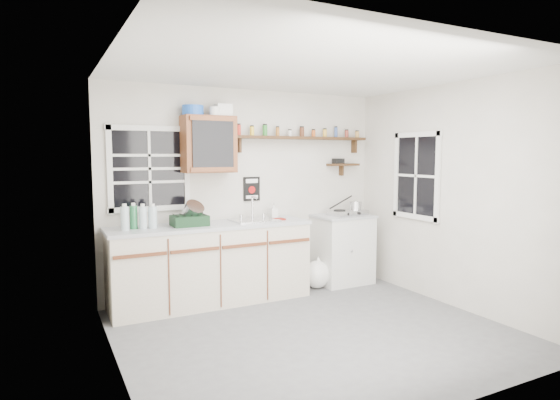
{
  "coord_description": "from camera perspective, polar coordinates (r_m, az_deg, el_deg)",
  "views": [
    {
      "loc": [
        -2.3,
        -3.75,
        1.71
      ],
      "look_at": [
        -0.09,
        0.55,
        1.24
      ],
      "focal_mm": 30.0,
      "sensor_mm": 36.0,
      "label": 1
    }
  ],
  "objects": [
    {
      "name": "main_cabinet",
      "position": [
        5.48,
        -8.34,
        -7.66
      ],
      "size": [
        2.31,
        0.63,
        0.92
      ],
      "color": "#B9AE9A",
      "rests_on": "floor"
    },
    {
      "name": "room",
      "position": [
        4.42,
        4.26,
        -0.4
      ],
      "size": [
        3.64,
        3.24,
        2.54
      ],
      "color": "#515154",
      "rests_on": "ground"
    },
    {
      "name": "window_right",
      "position": [
        5.94,
        16.29,
        2.85
      ],
      "size": [
        0.03,
        0.78,
        1.08
      ],
      "color": "black",
      "rests_on": "wall_back"
    },
    {
      "name": "upper_cabinet_clutter",
      "position": [
        5.49,
        -9.05,
        10.73
      ],
      "size": [
        0.57,
        0.24,
        0.14
      ],
      "color": "#1B4EB2",
      "rests_on": "upper_cabinet"
    },
    {
      "name": "window_back",
      "position": [
        5.45,
        -15.62,
        3.7
      ],
      "size": [
        0.93,
        0.03,
        0.98
      ],
      "color": "black",
      "rests_on": "wall_back"
    },
    {
      "name": "right_cabinet",
      "position": [
        6.32,
        7.61,
        -5.91
      ],
      "size": [
        0.73,
        0.57,
        0.91
      ],
      "color": "silver",
      "rests_on": "floor"
    },
    {
      "name": "trash_bag",
      "position": [
        6.07,
        4.52,
        -9.0
      ],
      "size": [
        0.38,
        0.34,
        0.43
      ],
      "color": "white",
      "rests_on": "floor"
    },
    {
      "name": "secondary_shelf",
      "position": [
        6.42,
        7.51,
        4.35
      ],
      "size": [
        0.45,
        0.16,
        0.24
      ],
      "color": "black",
      "rests_on": "wall_back"
    },
    {
      "name": "warning_sign",
      "position": [
        5.85,
        -3.47,
        1.36
      ],
      "size": [
        0.22,
        0.02,
        0.3
      ],
      "color": "black",
      "rests_on": "wall_back"
    },
    {
      "name": "hotplate",
      "position": [
        6.26,
        8.23,
        -1.5
      ],
      "size": [
        0.54,
        0.32,
        0.07
      ],
      "rotation": [
        0.0,
        0.0,
        0.09
      ],
      "color": "silver",
      "rests_on": "right_cabinet"
    },
    {
      "name": "spice_shelf",
      "position": [
        6.07,
        2.54,
        7.66
      ],
      "size": [
        1.91,
        0.18,
        0.35
      ],
      "color": "black",
      "rests_on": "wall_back"
    },
    {
      "name": "rag",
      "position": [
        5.65,
        -0.19,
        -2.35
      ],
      "size": [
        0.15,
        0.13,
        0.02
      ],
      "primitive_type": "cube",
      "rotation": [
        0.0,
        0.0,
        0.05
      ],
      "color": "maroon",
      "rests_on": "main_cabinet"
    },
    {
      "name": "water_bottles",
      "position": [
        5.17,
        -16.82,
        -2.03
      ],
      "size": [
        0.38,
        0.16,
        0.28
      ],
      "color": "#AABFC7",
      "rests_on": "main_cabinet"
    },
    {
      "name": "sink",
      "position": [
        5.59,
        -3.21,
        -2.44
      ],
      "size": [
        0.52,
        0.44,
        0.29
      ],
      "color": "silver",
      "rests_on": "main_cabinet"
    },
    {
      "name": "saucepan",
      "position": [
        6.32,
        9.13,
        -0.65
      ],
      "size": [
        0.44,
        0.19,
        0.19
      ],
      "rotation": [
        0.0,
        0.0,
        -0.05
      ],
      "color": "silver",
      "rests_on": "hotplate"
    },
    {
      "name": "dish_rack",
      "position": [
        5.29,
        -10.83,
        -2.08
      ],
      "size": [
        0.39,
        0.3,
        0.29
      ],
      "rotation": [
        0.0,
        0.0,
        -0.01
      ],
      "color": "black",
      "rests_on": "main_cabinet"
    },
    {
      "name": "soap_bottle",
      "position": [
        5.81,
        -0.79,
        -1.3
      ],
      "size": [
        0.08,
        0.09,
        0.19
      ],
      "primitive_type": "imported",
      "rotation": [
        0.0,
        0.0,
        -0.0
      ],
      "color": "white",
      "rests_on": "main_cabinet"
    },
    {
      "name": "upper_cabinet",
      "position": [
        5.48,
        -8.68,
        6.72
      ],
      "size": [
        0.6,
        0.32,
        0.65
      ],
      "color": "#5C2C17",
      "rests_on": "wall_back"
    }
  ]
}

